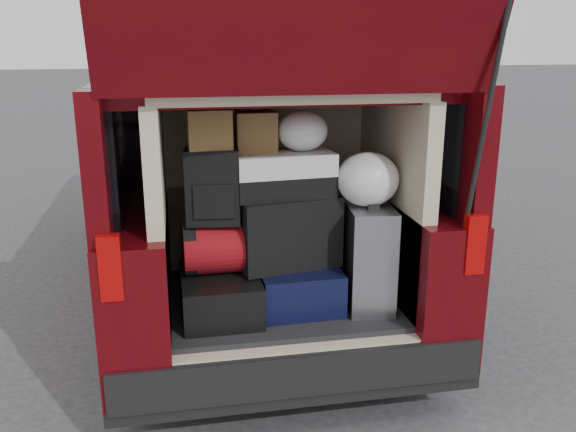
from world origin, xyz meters
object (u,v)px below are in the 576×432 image
Objects in this scene: red_duffel at (224,246)px; twotone_duffel at (283,174)px; silver_roller at (368,257)px; navy_hardshell at (296,283)px; black_hardshell at (220,293)px; backpack at (213,186)px; black_soft_case at (286,230)px.

red_duffel is 0.50m from twotone_duffel.
navy_hardshell is at bearing 170.26° from silver_roller.
silver_roller reaches higher than black_hardshell.
red_duffel reaches higher than black_hardshell.
black_hardshell is at bearing -175.47° from twotone_duffel.
backpack is 0.75× the size of twotone_duffel.
silver_roller is 0.65m from twotone_duffel.
black_hardshell is 1.29× the size of red_duffel.
silver_roller is at bearing -26.21° from black_soft_case.
twotone_duffel reaches higher than navy_hardshell.
black_hardshell is 1.04× the size of black_soft_case.
black_soft_case reaches higher than black_hardshell.
silver_roller reaches higher than red_duffel.
backpack reaches higher than navy_hardshell.
red_duffel is at bearing -179.20° from navy_hardshell.
twotone_duffel reaches higher than silver_roller.
navy_hardshell is 0.47m from red_duffel.
red_duffel is at bearing 179.34° from silver_roller.
navy_hardshell is 0.74m from backpack.
black_soft_case is at bearing 170.15° from silver_roller.
silver_roller is at bearing 1.34° from backpack.
black_soft_case is at bearing 11.76° from twotone_duffel.
black_soft_case reaches higher than red_duffel.
backpack is at bearing -177.07° from twotone_duffel.
red_duffel is (-0.39, -0.02, 0.25)m from navy_hardshell.
navy_hardshell is at bearing 0.89° from red_duffel.
black_hardshell is 0.26m from red_duffel.
silver_roller is 1.06× the size of black_soft_case.
twotone_duffel is (0.33, 0.03, 0.37)m from red_duffel.
navy_hardshell is (0.43, 0.05, 0.00)m from black_hardshell.
red_duffel is 0.81× the size of black_soft_case.
black_soft_case is (-0.44, 0.12, 0.14)m from silver_roller.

